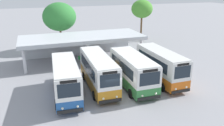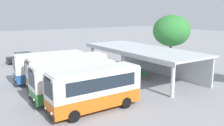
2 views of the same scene
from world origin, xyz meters
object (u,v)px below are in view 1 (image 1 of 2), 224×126
(city_bus_middle_cream, at_px, (133,70))
(waiting_chair_middle_seat, at_px, (88,58))
(waiting_chair_fourth_seat, at_px, (92,57))
(waiting_chair_fifth_seat, at_px, (96,57))
(waiting_chair_end_by_column, at_px, (80,58))
(waiting_chair_second_from_end, at_px, (84,58))
(city_bus_second_in_row, at_px, (98,71))
(city_bus_fourth_amber, at_px, (161,65))
(city_bus_nearest_orange, at_px, (66,78))

(city_bus_middle_cream, xyz_separation_m, waiting_chair_middle_seat, (-2.35, 9.38, -1.30))
(waiting_chair_fourth_seat, xyz_separation_m, waiting_chair_fifth_seat, (0.55, -0.02, 0.00))
(waiting_chair_end_by_column, bearing_deg, waiting_chair_second_from_end, -0.04)
(city_bus_second_in_row, relative_size, city_bus_middle_cream, 1.08)
(waiting_chair_second_from_end, bearing_deg, waiting_chair_middle_seat, 0.20)
(city_bus_fourth_amber, relative_size, waiting_chair_end_by_column, 8.74)
(city_bus_fourth_amber, height_order, waiting_chair_middle_seat, city_bus_fourth_amber)
(city_bus_second_in_row, height_order, waiting_chair_end_by_column, city_bus_second_in_row)
(waiting_chair_middle_seat, bearing_deg, city_bus_second_in_row, -96.51)
(waiting_chair_second_from_end, bearing_deg, waiting_chair_end_by_column, 179.96)
(city_bus_middle_cream, bearing_deg, waiting_chair_second_from_end, 107.18)
(city_bus_nearest_orange, relative_size, city_bus_second_in_row, 0.95)
(city_bus_second_in_row, distance_m, waiting_chair_fourth_seat, 8.78)
(waiting_chair_second_from_end, bearing_deg, city_bus_second_in_row, -92.82)
(waiting_chair_end_by_column, bearing_deg, city_bus_fourth_amber, -53.49)
(city_bus_nearest_orange, xyz_separation_m, waiting_chair_fifth_seat, (5.39, 9.28, -1.27))
(waiting_chair_end_by_column, bearing_deg, waiting_chair_middle_seat, 0.08)
(city_bus_middle_cream, height_order, waiting_chair_end_by_column, city_bus_middle_cream)
(city_bus_nearest_orange, bearing_deg, waiting_chair_fourth_seat, 62.52)
(city_bus_nearest_orange, distance_m, waiting_chair_end_by_column, 9.86)
(city_bus_fourth_amber, bearing_deg, city_bus_middle_cream, -175.95)
(city_bus_middle_cream, bearing_deg, waiting_chair_fifth_seat, 97.55)
(waiting_chair_end_by_column, bearing_deg, city_bus_middle_cream, -69.80)
(waiting_chair_fifth_seat, bearing_deg, waiting_chair_middle_seat, -178.18)
(city_bus_second_in_row, height_order, waiting_chair_fifth_seat, city_bus_second_in_row)
(waiting_chair_fifth_seat, bearing_deg, waiting_chair_fourth_seat, 177.73)
(city_bus_nearest_orange, bearing_deg, city_bus_second_in_row, 12.77)
(city_bus_fourth_amber, distance_m, waiting_chair_fourth_seat, 10.61)
(city_bus_fourth_amber, relative_size, waiting_chair_fifth_seat, 8.74)
(city_bus_second_in_row, distance_m, waiting_chair_end_by_column, 8.60)
(city_bus_nearest_orange, relative_size, waiting_chair_fourth_seat, 8.91)
(waiting_chair_end_by_column, xyz_separation_m, waiting_chair_second_from_end, (0.55, -0.00, 0.00))
(city_bus_middle_cream, bearing_deg, city_bus_second_in_row, 165.05)
(city_bus_nearest_orange, height_order, city_bus_fourth_amber, city_bus_fourth_amber)
(waiting_chair_end_by_column, distance_m, waiting_chair_fourth_seat, 1.65)
(waiting_chair_end_by_column, relative_size, waiting_chair_fourth_seat, 1.00)
(city_bus_nearest_orange, xyz_separation_m, waiting_chair_end_by_column, (3.19, 9.24, -1.27))
(city_bus_second_in_row, xyz_separation_m, waiting_chair_fifth_seat, (2.07, 8.53, -1.32))
(city_bus_middle_cream, relative_size, waiting_chair_fifth_seat, 8.71)
(waiting_chair_fifth_seat, bearing_deg, city_bus_fourth_amber, -63.55)
(waiting_chair_middle_seat, relative_size, waiting_chair_fourth_seat, 1.00)
(city_bus_second_in_row, xyz_separation_m, waiting_chair_middle_seat, (0.97, 8.49, -1.32))
(city_bus_nearest_orange, height_order, waiting_chair_fourth_seat, city_bus_nearest_orange)
(city_bus_nearest_orange, height_order, waiting_chair_middle_seat, city_bus_nearest_orange)
(waiting_chair_end_by_column, height_order, waiting_chair_fifth_seat, same)
(city_bus_nearest_orange, bearing_deg, city_bus_fourth_amber, 0.58)
(waiting_chair_second_from_end, bearing_deg, waiting_chair_fifth_seat, 1.28)
(waiting_chair_second_from_end, height_order, waiting_chair_fourth_seat, same)
(waiting_chair_middle_seat, xyz_separation_m, waiting_chair_fourth_seat, (0.55, 0.06, 0.00))
(city_bus_middle_cream, distance_m, waiting_chair_end_by_column, 10.08)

